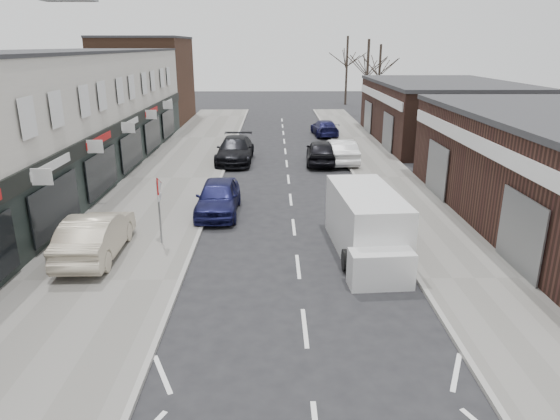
{
  "coord_description": "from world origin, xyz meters",
  "views": [
    {
      "loc": [
        -0.83,
        -6.01,
        7.41
      ],
      "look_at": [
        -0.65,
        8.49,
        2.6
      ],
      "focal_mm": 32.0,
      "sensor_mm": 36.0,
      "label": 1
    }
  ],
  "objects_px": {
    "white_van": "(367,225)",
    "parked_car_right_c": "(324,128)",
    "parked_car_left_b": "(235,150)",
    "parked_car_right_b": "(321,152)",
    "sedan_on_pavement": "(96,235)",
    "parked_car_right_a": "(340,151)",
    "parked_car_left_a": "(218,197)",
    "warning_sign": "(159,191)"
  },
  "relations": [
    {
      "from": "white_van",
      "to": "parked_car_right_c",
      "type": "xyz_separation_m",
      "value": [
        0.93,
        25.39,
        -0.43
      ]
    },
    {
      "from": "white_van",
      "to": "parked_car_left_b",
      "type": "height_order",
      "value": "white_van"
    },
    {
      "from": "white_van",
      "to": "parked_car_right_b",
      "type": "bearing_deg",
      "value": 87.12
    },
    {
      "from": "sedan_on_pavement",
      "to": "parked_car_left_b",
      "type": "height_order",
      "value": "sedan_on_pavement"
    },
    {
      "from": "white_van",
      "to": "parked_car_right_c",
      "type": "height_order",
      "value": "white_van"
    },
    {
      "from": "sedan_on_pavement",
      "to": "parked_car_right_a",
      "type": "xyz_separation_m",
      "value": [
        10.77,
        15.35,
        -0.13
      ]
    },
    {
      "from": "parked_car_right_b",
      "to": "parked_car_right_c",
      "type": "height_order",
      "value": "parked_car_right_b"
    },
    {
      "from": "parked_car_left_a",
      "to": "parked_car_right_c",
      "type": "height_order",
      "value": "parked_car_left_a"
    },
    {
      "from": "parked_car_left_b",
      "to": "parked_car_right_a",
      "type": "height_order",
      "value": "parked_car_left_b"
    },
    {
      "from": "sedan_on_pavement",
      "to": "parked_car_left_b",
      "type": "bearing_deg",
      "value": -105.31
    },
    {
      "from": "parked_car_left_a",
      "to": "parked_car_right_a",
      "type": "height_order",
      "value": "parked_car_left_a"
    },
    {
      "from": "parked_car_right_b",
      "to": "parked_car_right_c",
      "type": "bearing_deg",
      "value": -93.23
    },
    {
      "from": "parked_car_left_b",
      "to": "parked_car_right_a",
      "type": "distance_m",
      "value": 6.91
    },
    {
      "from": "white_van",
      "to": "parked_car_right_b",
      "type": "xyz_separation_m",
      "value": [
        -0.34,
        14.73,
        -0.3
      ]
    },
    {
      "from": "parked_car_left_b",
      "to": "sedan_on_pavement",
      "type": "bearing_deg",
      "value": -102.55
    },
    {
      "from": "parked_car_right_b",
      "to": "parked_car_right_c",
      "type": "relative_size",
      "value": 1.02
    },
    {
      "from": "sedan_on_pavement",
      "to": "parked_car_left_a",
      "type": "distance_m",
      "value": 6.37
    },
    {
      "from": "white_van",
      "to": "parked_car_left_b",
      "type": "relative_size",
      "value": 1.09
    },
    {
      "from": "parked_car_right_b",
      "to": "parked_car_right_c",
      "type": "distance_m",
      "value": 10.73
    },
    {
      "from": "parked_car_left_b",
      "to": "warning_sign",
      "type": "bearing_deg",
      "value": -95.62
    },
    {
      "from": "parked_car_left_a",
      "to": "parked_car_left_b",
      "type": "distance_m",
      "value": 10.64
    },
    {
      "from": "white_van",
      "to": "parked_car_right_b",
      "type": "distance_m",
      "value": 14.74
    },
    {
      "from": "warning_sign",
      "to": "white_van",
      "type": "bearing_deg",
      "value": -5.84
    },
    {
      "from": "warning_sign",
      "to": "sedan_on_pavement",
      "type": "xyz_separation_m",
      "value": [
        -2.11,
        -1.18,
        -1.28
      ]
    },
    {
      "from": "parked_car_left_a",
      "to": "parked_car_right_b",
      "type": "bearing_deg",
      "value": 60.86
    },
    {
      "from": "parked_car_right_a",
      "to": "parked_car_right_b",
      "type": "xyz_separation_m",
      "value": [
        -1.26,
        -0.22,
        0.02
      ]
    },
    {
      "from": "white_van",
      "to": "sedan_on_pavement",
      "type": "distance_m",
      "value": 9.85
    },
    {
      "from": "white_van",
      "to": "parked_car_right_b",
      "type": "relative_size",
      "value": 1.3
    },
    {
      "from": "sedan_on_pavement",
      "to": "parked_car_right_b",
      "type": "relative_size",
      "value": 1.03
    },
    {
      "from": "white_van",
      "to": "parked_car_right_a",
      "type": "xyz_separation_m",
      "value": [
        0.93,
        14.95,
        -0.31
      ]
    },
    {
      "from": "parked_car_right_a",
      "to": "parked_car_right_b",
      "type": "distance_m",
      "value": 1.28
    },
    {
      "from": "sedan_on_pavement",
      "to": "white_van",
      "type": "bearing_deg",
      "value": -179.19
    },
    {
      "from": "parked_car_right_a",
      "to": "parked_car_right_c",
      "type": "bearing_deg",
      "value": -94.8
    },
    {
      "from": "sedan_on_pavement",
      "to": "parked_car_right_b",
      "type": "height_order",
      "value": "sedan_on_pavement"
    },
    {
      "from": "white_van",
      "to": "sedan_on_pavement",
      "type": "bearing_deg",
      "value": 178.08
    },
    {
      "from": "warning_sign",
      "to": "parked_car_right_c",
      "type": "xyz_separation_m",
      "value": [
        8.66,
        24.6,
        -1.53
      ]
    },
    {
      "from": "warning_sign",
      "to": "parked_car_right_a",
      "type": "distance_m",
      "value": 16.66
    },
    {
      "from": "warning_sign",
      "to": "parked_car_right_a",
      "type": "height_order",
      "value": "warning_sign"
    },
    {
      "from": "parked_car_left_b",
      "to": "parked_car_right_b",
      "type": "distance_m",
      "value": 5.66
    },
    {
      "from": "parked_car_right_b",
      "to": "parked_car_left_a",
      "type": "bearing_deg",
      "value": 64.29
    },
    {
      "from": "parked_car_left_b",
      "to": "parked_car_right_c",
      "type": "xyz_separation_m",
      "value": [
        6.9,
        10.09,
        -0.14
      ]
    },
    {
      "from": "parked_car_left_b",
      "to": "parked_car_right_b",
      "type": "height_order",
      "value": "parked_car_left_b"
    }
  ]
}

